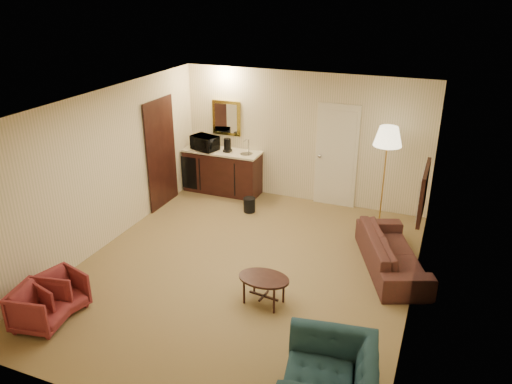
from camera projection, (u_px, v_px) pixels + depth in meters
ground at (244, 270)px, 7.79m from camera, size 6.00×6.00×0.00m
room_walls at (256, 150)px, 7.81m from camera, size 5.02×6.01×2.61m
wetbar_cabinet at (223, 171)px, 10.50m from camera, size 1.64×0.58×0.92m
sofa at (393, 247)px, 7.68m from camera, size 1.26×2.01×0.76m
teal_armchair at (330, 373)px, 5.07m from camera, size 0.88×1.20×0.95m
rose_chair_near at (60, 291)px, 6.74m from camera, size 0.67×0.70×0.59m
rose_chair_far at (40, 305)px, 6.41m from camera, size 0.67×0.70×0.62m
coffee_table at (264, 290)px, 6.91m from camera, size 0.78×0.57×0.41m
floor_lamp at (384, 177)px, 8.89m from camera, size 0.62×0.62×1.87m
waste_bin at (249, 205)px, 9.70m from camera, size 0.30×0.30×0.29m
microwave at (205, 141)px, 10.31m from camera, size 0.60×0.44×0.37m
coffee_maker at (227, 145)px, 10.19m from camera, size 0.17×0.17×0.28m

